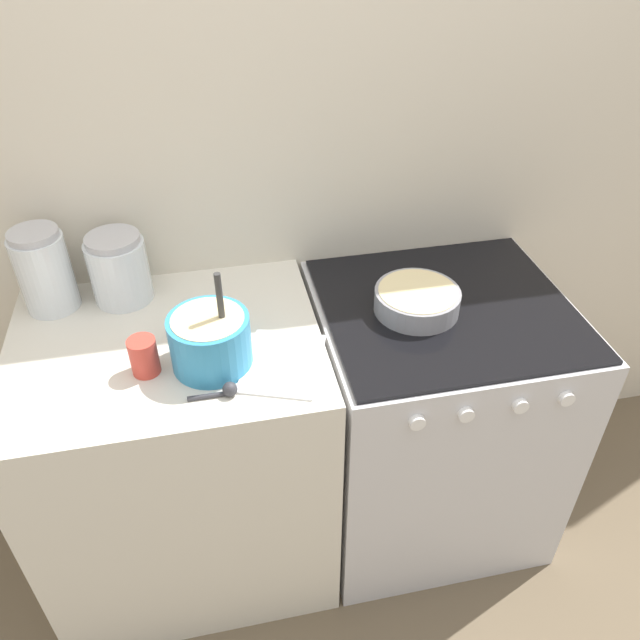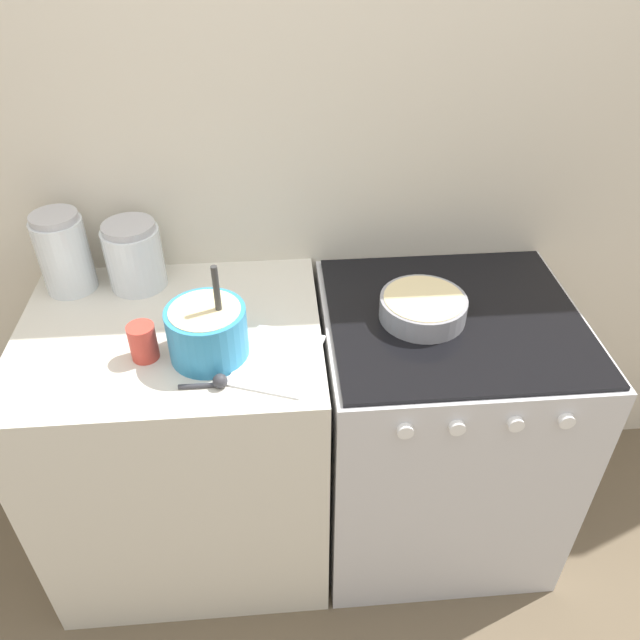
{
  "view_description": "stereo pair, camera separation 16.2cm",
  "coord_description": "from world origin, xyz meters",
  "px_view_note": "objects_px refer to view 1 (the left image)",
  "views": [
    {
      "loc": [
        -0.27,
        -0.99,
        1.94
      ],
      "look_at": [
        -0.0,
        0.28,
        0.95
      ],
      "focal_mm": 35.0,
      "sensor_mm": 36.0,
      "label": 1
    },
    {
      "loc": [
        -0.11,
        -1.01,
        1.94
      ],
      "look_at": [
        -0.0,
        0.28,
        0.95
      ],
      "focal_mm": 35.0,
      "sensor_mm": 36.0,
      "label": 2
    }
  ],
  "objects_px": {
    "storage_jar_middle": "(120,272)",
    "tin_can": "(144,356)",
    "mixing_bowl": "(210,338)",
    "storage_jar_left": "(46,275)",
    "stove": "(430,417)",
    "baking_pan": "(417,300)"
  },
  "relations": [
    {
      "from": "mixing_bowl",
      "to": "storage_jar_middle",
      "type": "relative_size",
      "value": 1.31
    },
    {
      "from": "baking_pan",
      "to": "storage_jar_middle",
      "type": "xyz_separation_m",
      "value": [
        -0.8,
        0.23,
        0.05
      ]
    },
    {
      "from": "mixing_bowl",
      "to": "baking_pan",
      "type": "height_order",
      "value": "mixing_bowl"
    },
    {
      "from": "baking_pan",
      "to": "tin_can",
      "type": "bearing_deg",
      "value": -171.76
    },
    {
      "from": "stove",
      "to": "storage_jar_left",
      "type": "height_order",
      "value": "storage_jar_left"
    },
    {
      "from": "stove",
      "to": "mixing_bowl",
      "type": "height_order",
      "value": "mixing_bowl"
    },
    {
      "from": "stove",
      "to": "tin_can",
      "type": "height_order",
      "value": "tin_can"
    },
    {
      "from": "stove",
      "to": "storage_jar_left",
      "type": "bearing_deg",
      "value": 168.06
    },
    {
      "from": "storage_jar_middle",
      "to": "tin_can",
      "type": "height_order",
      "value": "storage_jar_middle"
    },
    {
      "from": "stove",
      "to": "mixing_bowl",
      "type": "bearing_deg",
      "value": -170.67
    },
    {
      "from": "storage_jar_left",
      "to": "mixing_bowl",
      "type": "bearing_deg",
      "value": -38.93
    },
    {
      "from": "mixing_bowl",
      "to": "storage_jar_left",
      "type": "distance_m",
      "value": 0.54
    },
    {
      "from": "stove",
      "to": "storage_jar_middle",
      "type": "xyz_separation_m",
      "value": [
        -0.89,
        0.23,
        0.54
      ]
    },
    {
      "from": "storage_jar_left",
      "to": "tin_can",
      "type": "height_order",
      "value": "storage_jar_left"
    },
    {
      "from": "storage_jar_middle",
      "to": "storage_jar_left",
      "type": "bearing_deg",
      "value": 180.0
    },
    {
      "from": "baking_pan",
      "to": "stove",
      "type": "bearing_deg",
      "value": 0.56
    },
    {
      "from": "storage_jar_left",
      "to": "storage_jar_middle",
      "type": "height_order",
      "value": "storage_jar_left"
    },
    {
      "from": "storage_jar_left",
      "to": "baking_pan",
      "type": "bearing_deg",
      "value": -13.09
    },
    {
      "from": "baking_pan",
      "to": "storage_jar_middle",
      "type": "height_order",
      "value": "storage_jar_middle"
    },
    {
      "from": "stove",
      "to": "baking_pan",
      "type": "height_order",
      "value": "baking_pan"
    },
    {
      "from": "mixing_bowl",
      "to": "storage_jar_middle",
      "type": "bearing_deg",
      "value": 123.77
    },
    {
      "from": "mixing_bowl",
      "to": "storage_jar_left",
      "type": "height_order",
      "value": "mixing_bowl"
    }
  ]
}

